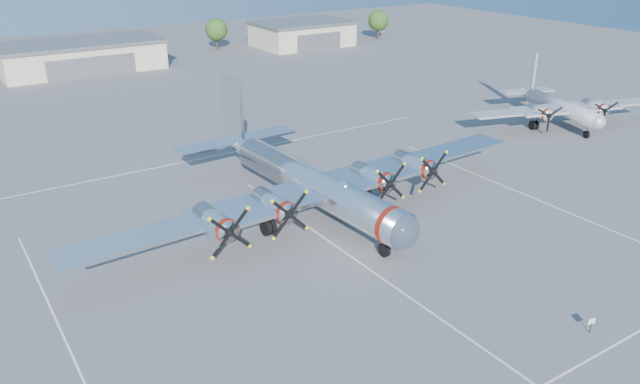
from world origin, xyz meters
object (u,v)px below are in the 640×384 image
main_bomber_b29 (307,211)px  tree_east (216,30)px  info_placard (591,323)px  tree_far_east (378,21)px  hangar_center (81,56)px  hangar_east (302,33)px  twin_engine_east (555,125)px

main_bomber_b29 → tree_east: bearing=67.8°
tree_east → main_bomber_b29: bearing=-109.1°
tree_east → info_placard: bearing=-101.9°
tree_east → tree_far_east: size_ratio=1.00×
info_placard → hangar_center: bearing=104.8°
main_bomber_b29 → info_placard: main_bomber_b29 is taller
hangar_east → main_bomber_b29: (-46.32, -75.82, -2.71)m
hangar_center → main_bomber_b29: (1.68, -75.82, -2.71)m
tree_east → info_placard: 110.72m
tree_east → tree_far_east: (38.00, -8.00, 0.00)m
twin_engine_east → info_placard: (-37.54, -31.59, 0.76)m
tree_far_east → twin_engine_east: bearing=-108.7°
tree_far_east → main_bomber_b29: size_ratio=0.14×
hangar_center → twin_engine_east: bearing=-57.7°
tree_far_east → twin_engine_east: tree_far_east is taller
hangar_east → hangar_center: bearing=-180.0°
tree_far_east → info_placard: size_ratio=6.14×
info_placard → tree_east: bearing=88.9°
tree_far_east → twin_engine_east: 72.66m
hangar_east → main_bomber_b29: 88.89m
tree_east → hangar_east: bearing=-18.5°
tree_far_east → main_bomber_b29: 99.35m
hangar_center → tree_east: tree_east is taller
hangar_east → twin_engine_east: size_ratio=0.76×
tree_far_east → twin_engine_east: (-23.30, -68.70, -4.22)m
hangar_center → info_placard: hangar_center is taller
hangar_east → tree_far_east: bearing=-5.6°
hangar_center → tree_east: 30.64m
info_placard → twin_engine_east: bearing=50.9°
hangar_center → tree_east: (30.00, 6.04, 1.51)m
tree_far_east → hangar_east: bearing=174.4°
hangar_east → main_bomber_b29: size_ratio=0.44×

